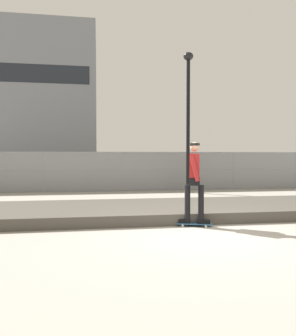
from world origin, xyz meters
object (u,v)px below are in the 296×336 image
at_px(parked_car_near, 28,172).
at_px(skater, 194,177).
at_px(street_lamp, 188,105).
at_px(skateboard, 194,224).
at_px(parked_car_mid, 145,171).

bearing_deg(parked_car_near, skater, -61.05).
bearing_deg(street_lamp, skateboard, -104.81).
bearing_deg(skater, skateboard, 93.58).
bearing_deg(parked_car_near, street_lamp, -25.45).
distance_m(street_lamp, parked_car_mid, 4.86).
height_order(skater, parked_car_mid, skater).
relative_size(skateboard, parked_car_near, 0.19).
height_order(skateboard, street_lamp, street_lamp).
xyz_separation_m(skater, street_lamp, (1.81, 6.86, 2.79)).
distance_m(parked_car_near, parked_car_mid, 6.16).
relative_size(skateboard, parked_car_mid, 0.18).
relative_size(street_lamp, parked_car_near, 1.41).
bearing_deg(skater, parked_car_near, 118.95).
bearing_deg(parked_car_mid, skater, -92.00).
bearing_deg(parked_car_mid, street_lamp, -67.21).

